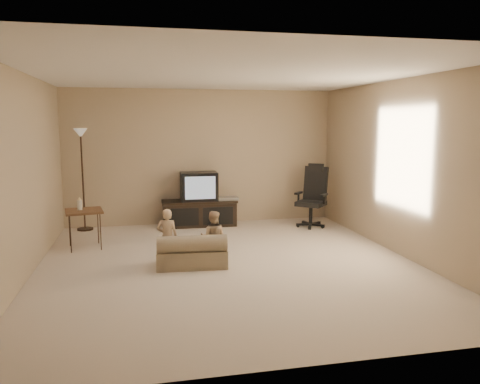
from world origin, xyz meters
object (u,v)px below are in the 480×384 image
at_px(child_sofa, 192,253).
at_px(toddler_right, 213,237).
at_px(floor_lamp, 82,156).
at_px(side_table, 83,211).
at_px(tv_stand, 200,203).
at_px(toddler_left, 167,237).
at_px(office_chair, 312,204).

bearing_deg(child_sofa, toddler_right, 22.19).
bearing_deg(floor_lamp, toddler_right, -51.87).
distance_m(side_table, toddler_right, 2.15).
bearing_deg(tv_stand, child_sofa, -98.46).
distance_m(floor_lamp, toddler_right, 3.26).
bearing_deg(toddler_left, child_sofa, 165.17).
distance_m(child_sofa, toddler_right, 0.36).
bearing_deg(side_table, toddler_left, -43.58).
relative_size(child_sofa, toddler_left, 1.24).
height_order(floor_lamp, toddler_left, floor_lamp).
xyz_separation_m(office_chair, child_sofa, (-2.43, -1.99, -0.23)).
height_order(tv_stand, office_chair, office_chair).
bearing_deg(toddler_right, side_table, -16.78).
height_order(side_table, toddler_left, side_table).
relative_size(side_table, toddler_right, 1.10).
height_order(office_chair, side_table, office_chair).
bearing_deg(child_sofa, floor_lamp, 126.39).
height_order(tv_stand, toddler_left, tv_stand).
relative_size(office_chair, toddler_left, 1.50).
relative_size(tv_stand, toddler_right, 1.94).
bearing_deg(toddler_right, child_sofa, 34.95).
xyz_separation_m(tv_stand, toddler_left, (-0.72, -2.34, -0.03)).
bearing_deg(office_chair, tv_stand, -151.87).
height_order(floor_lamp, child_sofa, floor_lamp).
distance_m(office_chair, toddler_right, 2.85).
bearing_deg(floor_lamp, office_chair, -7.81).
distance_m(side_table, child_sofa, 2.00).
height_order(office_chair, toddler_left, office_chair).
xyz_separation_m(child_sofa, toddler_left, (-0.31, 0.15, 0.20)).
xyz_separation_m(side_table, toddler_left, (1.18, -1.12, -0.19)).
height_order(tv_stand, floor_lamp, floor_lamp).
bearing_deg(child_sofa, office_chair, 43.25).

